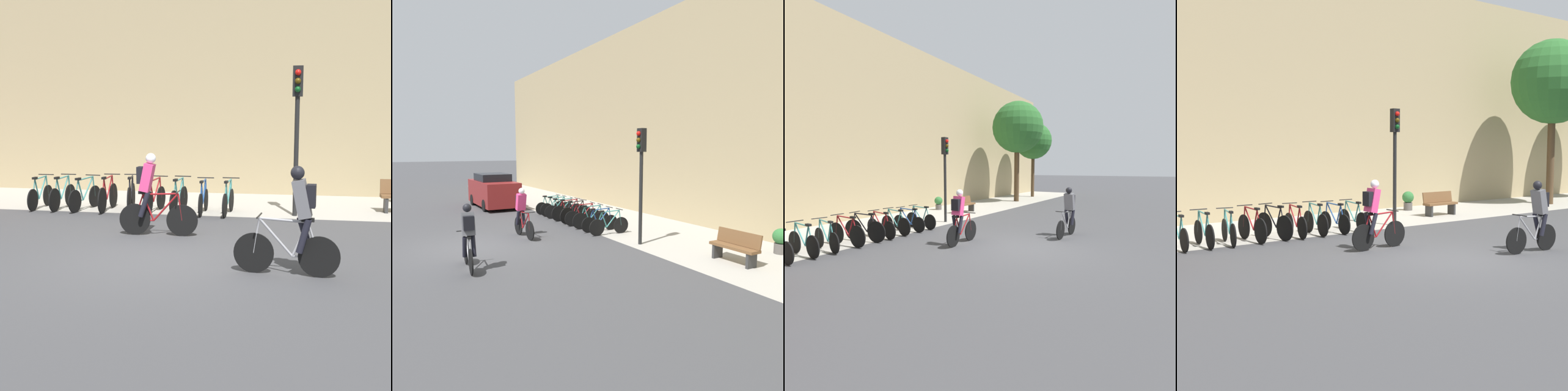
{
  "view_description": "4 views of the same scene",
  "coord_description": "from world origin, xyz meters",
  "views": [
    {
      "loc": [
        2.38,
        -9.28,
        2.48
      ],
      "look_at": [
        0.1,
        2.57,
        0.81
      ],
      "focal_mm": 50.0,
      "sensor_mm": 36.0,
      "label": 1
    },
    {
      "loc": [
        12.27,
        -2.69,
        3.13
      ],
      "look_at": [
        1.25,
        3.54,
        1.62
      ],
      "focal_mm": 35.0,
      "sensor_mm": 36.0,
      "label": 2
    },
    {
      "loc": [
        -8.52,
        -3.79,
        2.44
      ],
      "look_at": [
        -0.8,
        1.12,
        1.63
      ],
      "focal_mm": 28.0,
      "sensor_mm": 36.0,
      "label": 3
    },
    {
      "loc": [
        -8.79,
        -9.1,
        2.63
      ],
      "look_at": [
        -1.2,
        1.4,
        1.45
      ],
      "focal_mm": 50.0,
      "sensor_mm": 36.0,
      "label": 4
    }
  ],
  "objects": [
    {
      "name": "cyclist_pink",
      "position": [
        -0.76,
        1.92,
        0.95
      ],
      "size": [
        1.72,
        0.46,
        1.78
      ],
      "color": "black",
      "rests_on": "ground"
    },
    {
      "name": "potted_plant",
      "position": [
        5.33,
        7.95,
        0.44
      ],
      "size": [
        0.48,
        0.48,
        0.78
      ],
      "color": "#56514C",
      "rests_on": "ground"
    },
    {
      "name": "parked_bike_3",
      "position": [
        -2.8,
        4.84,
        0.41
      ],
      "size": [
        0.46,
        1.73,
        0.98
      ],
      "color": "black",
      "rests_on": "ground"
    },
    {
      "name": "street_tree_0",
      "position": [
        12.07,
        6.03,
        5.44
      ],
      "size": [
        3.72,
        3.72,
        7.32
      ],
      "color": "#4C3823",
      "rests_on": "ground"
    },
    {
      "name": "parked_bike_7",
      "position": [
        -0.12,
        4.84,
        0.38
      ],
      "size": [
        0.46,
        1.63,
        0.94
      ],
      "color": "black",
      "rests_on": "ground"
    },
    {
      "name": "parked_bike_6",
      "position": [
        -0.79,
        4.84,
        0.4
      ],
      "size": [
        0.46,
        1.64,
        0.97
      ],
      "color": "black",
      "rests_on": "ground"
    },
    {
      "name": "kerb_strip",
      "position": [
        0.0,
        6.75,
        0.0
      ],
      "size": [
        44.0,
        4.5,
        0.01
      ],
      "primitive_type": "cube",
      "color": "#A39E93",
      "rests_on": "ground"
    },
    {
      "name": "parked_bike_1",
      "position": [
        -4.13,
        4.84,
        0.39
      ],
      "size": [
        0.46,
        1.64,
        0.96
      ],
      "color": "black",
      "rests_on": "ground"
    },
    {
      "name": "parked_bike_4",
      "position": [
        -2.13,
        4.84,
        0.42
      ],
      "size": [
        0.48,
        1.66,
        0.99
      ],
      "color": "black",
      "rests_on": "ground"
    },
    {
      "name": "parked_bike_0",
      "position": [
        -4.8,
        4.84,
        0.38
      ],
      "size": [
        0.46,
        1.59,
        0.94
      ],
      "color": "black",
      "rests_on": "ground"
    },
    {
      "name": "bench",
      "position": [
        5.27,
        5.99,
        0.46
      ],
      "size": [
        1.44,
        0.44,
        0.89
      ],
      "color": "brown",
      "rests_on": "ground"
    },
    {
      "name": "parked_bike_8",
      "position": [
        0.55,
        4.84,
        0.39
      ],
      "size": [
        0.46,
        1.66,
        0.95
      ],
      "color": "black",
      "rests_on": "ground"
    },
    {
      "name": "street_tree_1",
      "position": [
        12.23,
        6.21,
        5.11
      ],
      "size": [
        2.65,
        2.65,
        6.49
      ],
      "color": "#4C3823",
      "rests_on": "ground"
    },
    {
      "name": "parked_bike_5",
      "position": [
        -1.46,
        4.84,
        0.39
      ],
      "size": [
        0.46,
        1.65,
        0.96
      ],
      "color": "black",
      "rests_on": "ground"
    },
    {
      "name": "building_facade",
      "position": [
        0.0,
        9.3,
        4.66
      ],
      "size": [
        44.0,
        0.6,
        9.31
      ],
      "primitive_type": "cube",
      "color": "tan",
      "rests_on": "ground"
    },
    {
      "name": "ground",
      "position": [
        0.0,
        0.0,
        0.0
      ],
      "size": [
        200.0,
        200.0,
        0.0
      ],
      "primitive_type": "plane",
      "color": "#3D3D3F"
    },
    {
      "name": "cyclist_grey",
      "position": [
        2.37,
        -0.65,
        0.95
      ],
      "size": [
        1.71,
        0.47,
        1.77
      ],
      "color": "black",
      "rests_on": "ground"
    },
    {
      "name": "traffic_light_pole",
      "position": [
        2.28,
        4.95,
        2.65
      ],
      "size": [
        0.26,
        0.3,
        3.84
      ],
      "color": "black",
      "rests_on": "ground"
    },
    {
      "name": "parked_bike_2",
      "position": [
        -3.46,
        4.84,
        0.39
      ],
      "size": [
        0.46,
        1.67,
        0.95
      ],
      "color": "black",
      "rests_on": "ground"
    }
  ]
}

